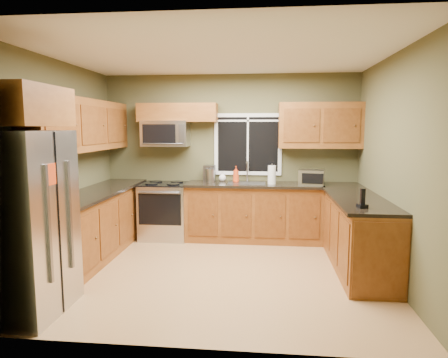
% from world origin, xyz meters
% --- Properties ---
extents(floor, '(4.20, 4.20, 0.00)m').
position_xyz_m(floor, '(0.00, 0.00, 0.00)').
color(floor, '#AA7B4A').
rests_on(floor, ground).
extents(ceiling, '(4.20, 4.20, 0.00)m').
position_xyz_m(ceiling, '(0.00, 0.00, 2.70)').
color(ceiling, white).
rests_on(ceiling, back_wall).
extents(back_wall, '(4.20, 0.00, 4.20)m').
position_xyz_m(back_wall, '(0.00, 1.80, 1.35)').
color(back_wall, '#4D4B2C').
rests_on(back_wall, ground).
extents(front_wall, '(4.20, 0.00, 4.20)m').
position_xyz_m(front_wall, '(0.00, -1.80, 1.35)').
color(front_wall, '#4D4B2C').
rests_on(front_wall, ground).
extents(left_wall, '(0.00, 3.60, 3.60)m').
position_xyz_m(left_wall, '(-2.10, 0.00, 1.35)').
color(left_wall, '#4D4B2C').
rests_on(left_wall, ground).
extents(right_wall, '(0.00, 3.60, 3.60)m').
position_xyz_m(right_wall, '(2.10, 0.00, 1.35)').
color(right_wall, '#4D4B2C').
rests_on(right_wall, ground).
extents(window, '(1.12, 0.03, 1.02)m').
position_xyz_m(window, '(0.30, 1.78, 1.55)').
color(window, white).
rests_on(window, back_wall).
extents(base_cabinets_left, '(0.60, 2.65, 0.90)m').
position_xyz_m(base_cabinets_left, '(-1.80, 0.48, 0.45)').
color(base_cabinets_left, brown).
rests_on(base_cabinets_left, ground).
extents(countertop_left, '(0.65, 2.65, 0.04)m').
position_xyz_m(countertop_left, '(-1.78, 0.48, 0.92)').
color(countertop_left, black).
rests_on(countertop_left, base_cabinets_left).
extents(base_cabinets_back, '(2.17, 0.60, 0.90)m').
position_xyz_m(base_cabinets_back, '(0.42, 1.50, 0.45)').
color(base_cabinets_back, brown).
rests_on(base_cabinets_back, ground).
extents(countertop_back, '(2.17, 0.65, 0.04)m').
position_xyz_m(countertop_back, '(0.42, 1.48, 0.92)').
color(countertop_back, black).
rests_on(countertop_back, base_cabinets_back).
extents(base_cabinets_peninsula, '(0.60, 2.52, 0.90)m').
position_xyz_m(base_cabinets_peninsula, '(1.80, 0.54, 0.45)').
color(base_cabinets_peninsula, brown).
rests_on(base_cabinets_peninsula, ground).
extents(countertop_peninsula, '(0.65, 2.50, 0.04)m').
position_xyz_m(countertop_peninsula, '(1.78, 0.55, 0.92)').
color(countertop_peninsula, black).
rests_on(countertop_peninsula, base_cabinets_peninsula).
extents(upper_cabinets_left, '(0.33, 2.65, 0.72)m').
position_xyz_m(upper_cabinets_left, '(-1.94, 0.48, 1.86)').
color(upper_cabinets_left, brown).
rests_on(upper_cabinets_left, left_wall).
extents(upper_cabinets_back_left, '(1.30, 0.33, 0.30)m').
position_xyz_m(upper_cabinets_back_left, '(-0.85, 1.64, 2.07)').
color(upper_cabinets_back_left, brown).
rests_on(upper_cabinets_back_left, back_wall).
extents(upper_cabinets_back_right, '(1.30, 0.33, 0.72)m').
position_xyz_m(upper_cabinets_back_right, '(1.45, 1.64, 1.86)').
color(upper_cabinets_back_right, brown).
rests_on(upper_cabinets_back_right, back_wall).
extents(upper_cabinet_over_fridge, '(0.72, 0.90, 0.38)m').
position_xyz_m(upper_cabinet_over_fridge, '(-1.74, -1.30, 2.03)').
color(upper_cabinet_over_fridge, brown).
rests_on(upper_cabinet_over_fridge, left_wall).
extents(refrigerator, '(0.74, 0.90, 1.80)m').
position_xyz_m(refrigerator, '(-1.74, -1.30, 0.90)').
color(refrigerator, '#B7B7BC').
rests_on(refrigerator, ground).
extents(range, '(0.76, 0.69, 0.94)m').
position_xyz_m(range, '(-1.05, 1.47, 0.47)').
color(range, '#B7B7BC').
rests_on(range, ground).
extents(microwave, '(0.76, 0.41, 0.42)m').
position_xyz_m(microwave, '(-1.05, 1.61, 1.73)').
color(microwave, '#B7B7BC').
rests_on(microwave, back_wall).
extents(sink, '(0.60, 0.42, 0.36)m').
position_xyz_m(sink, '(0.30, 1.49, 0.95)').
color(sink, slate).
rests_on(sink, countertop_back).
extents(toaster_oven, '(0.43, 0.36, 0.24)m').
position_xyz_m(toaster_oven, '(1.31, 1.38, 1.06)').
color(toaster_oven, '#B7B7BC').
rests_on(toaster_oven, countertop_back).
extents(coffee_maker, '(0.18, 0.23, 0.27)m').
position_xyz_m(coffee_maker, '(-0.33, 1.64, 1.06)').
color(coffee_maker, slate).
rests_on(coffee_maker, countertop_back).
extents(kettle, '(0.19, 0.19, 0.27)m').
position_xyz_m(kettle, '(-0.31, 1.57, 1.06)').
color(kettle, '#B7B7BC').
rests_on(kettle, countertop_back).
extents(paper_towel_roll, '(0.16, 0.16, 0.32)m').
position_xyz_m(paper_towel_roll, '(0.70, 1.43, 1.09)').
color(paper_towel_roll, white).
rests_on(paper_towel_roll, countertop_back).
extents(soap_bottle_a, '(0.12, 0.12, 0.27)m').
position_xyz_m(soap_bottle_a, '(0.12, 1.56, 1.07)').
color(soap_bottle_a, red).
rests_on(soap_bottle_a, countertop_back).
extents(soap_bottle_c, '(0.14, 0.14, 0.15)m').
position_xyz_m(soap_bottle_c, '(-0.12, 1.70, 1.02)').
color(soap_bottle_c, white).
rests_on(soap_bottle_c, countertop_back).
extents(cordless_phone, '(0.12, 0.12, 0.22)m').
position_xyz_m(cordless_phone, '(1.67, -0.37, 1.01)').
color(cordless_phone, black).
rests_on(cordless_phone, countertop_peninsula).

